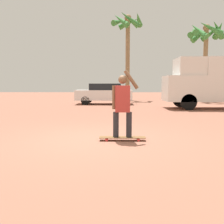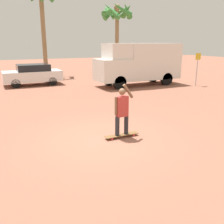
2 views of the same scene
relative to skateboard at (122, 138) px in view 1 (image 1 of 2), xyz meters
The scene contains 7 objects.
ground_plane 0.59m from the skateboard, behind, with size 80.00×80.00×0.00m, color #935B47.
skateboard is the anchor object (origin of this frame).
person_skateboarder 0.87m from the skateboard, behind, with size 0.65×0.22×1.66m.
camper_van 10.41m from the skateboard, 55.46° to the left, with size 6.08×2.00×2.90m.
parked_car_white 11.87m from the skateboard, 94.86° to the left, with size 3.98×1.84×1.47m.
palm_tree_near_van 16.99m from the skateboard, 64.12° to the left, with size 3.05×3.03×6.38m.
palm_tree_center_background 17.60m from the skateboard, 87.07° to the left, with size 2.91×2.98×7.66m.
Camera 1 is at (0.41, -6.21, 1.39)m, focal length 40.00 mm.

